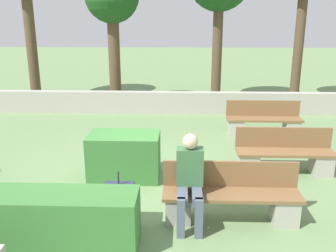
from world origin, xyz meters
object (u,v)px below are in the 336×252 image
Objects in this scene: bench_left_side at (264,122)px; person_seated_man at (190,177)px; tree_center_left at (112,1)px; suitcase at (119,206)px; bench_front at (231,199)px; bench_right_side at (285,156)px.

person_seated_man reaches higher than bench_left_side.
tree_center_left is at bearing 107.32° from person_seated_man.
suitcase is (-0.98, -0.14, -0.40)m from person_seated_man.
bench_front is 1.50× the size of person_seated_man.
tree_center_left is at bearing 130.01° from bench_right_side.
suitcase reaches higher than bench_right_side.
person_seated_man is at bearing -72.68° from tree_center_left.
bench_right_side is (-0.10, -2.38, -0.00)m from bench_left_side.
bench_left_side and bench_right_side have the same top height.
suitcase is (-1.59, -0.28, 0.00)m from bench_front.
bench_left_side is 1.01× the size of bench_right_side.
person_seated_man is (-1.85, -1.92, 0.41)m from bench_right_side.
bench_front is 1.09× the size of bench_right_side.
bench_front is at bearing 12.95° from person_seated_man.
suitcase is (-2.92, -4.44, 0.01)m from bench_left_side.
bench_front is at bearing -100.96° from bench_left_side.
person_seated_man reaches higher than bench_right_side.
bench_front is 1.61m from suitcase.
bench_front is 1.08× the size of bench_left_side.
person_seated_man is 1.07m from suitcase.
person_seated_man reaches higher than bench_front.
bench_right_side is 7.58m from tree_center_left.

